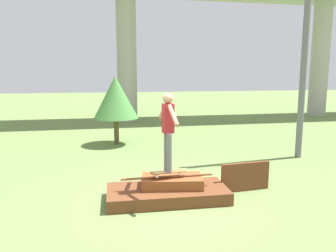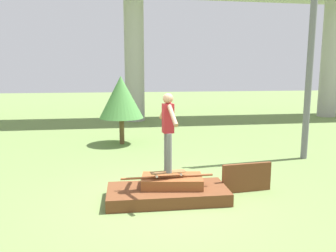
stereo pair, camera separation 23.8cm
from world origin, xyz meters
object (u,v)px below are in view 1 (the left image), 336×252
skateboard (168,172)px  utility_pole (306,33)px  skater (168,127)px  tree_behind_left (116,97)px

skateboard → utility_pole: size_ratio=0.10×
skater → utility_pole: size_ratio=0.22×
skateboard → utility_pole: (4.91, 2.78, 3.36)m
skateboard → tree_behind_left: (-0.89, 5.89, 1.20)m
tree_behind_left → utility_pole: bearing=-28.3°
skateboard → skater: size_ratio=0.47×
skater → tree_behind_left: 5.96m
skateboard → utility_pole: 6.56m
skateboard → skater: 1.00m
skateboard → skater: bearing=-33.7°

